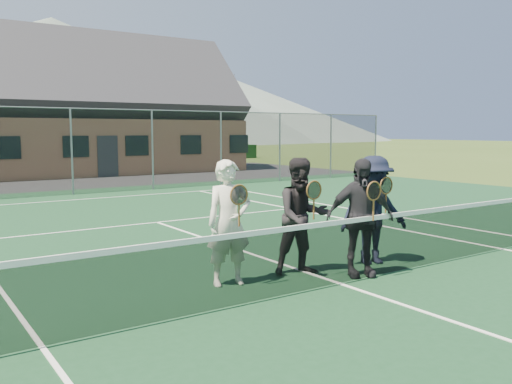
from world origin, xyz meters
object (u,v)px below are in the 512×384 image
player_d (373,210)px  player_a (229,223)px  player_b (302,216)px  player_c (360,217)px  tennis_net (341,249)px  clubhouse (90,98)px

player_d → player_a: bearing=174.1°
player_b → player_c: same height
player_d → player_b: bearing=174.3°
player_d → player_c: bearing=-149.5°
tennis_net → player_c: 0.69m
player_c → player_d: (0.74, 0.44, -0.00)m
clubhouse → player_d: 23.74m
tennis_net → clubhouse: (4.00, 24.00, 3.45)m
clubhouse → player_b: size_ratio=8.67×
tennis_net → player_c: player_c is taller
clubhouse → player_c: bearing=-98.2°
player_c → player_d: 0.86m
player_a → player_b: (1.23, -0.13, -0.00)m
tennis_net → clubhouse: bearing=80.5°
clubhouse → player_b: (-4.10, -23.24, -3.07)m
tennis_net → player_b: 0.85m
tennis_net → player_a: 1.65m
player_b → player_d: (1.40, -0.14, -0.00)m
player_b → player_c: (0.65, -0.58, 0.00)m
player_c → tennis_net: bearing=-161.9°
tennis_net → player_a: size_ratio=6.49×
player_a → clubhouse: bearing=77.0°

